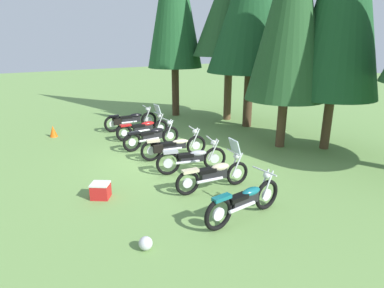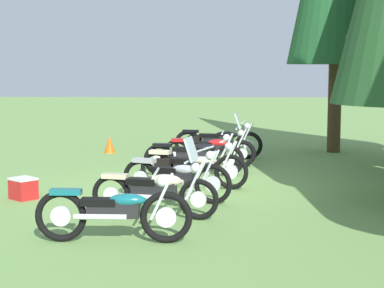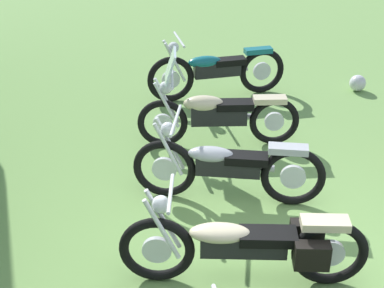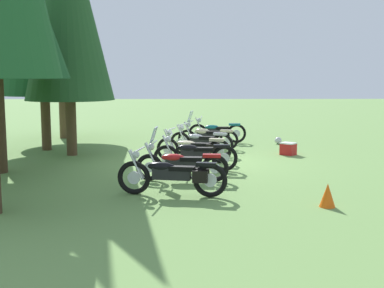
{
  "view_description": "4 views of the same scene",
  "coord_description": "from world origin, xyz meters",
  "px_view_note": "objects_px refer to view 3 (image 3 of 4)",
  "views": [
    {
      "loc": [
        8.62,
        -5.58,
        3.78
      ],
      "look_at": [
        1.12,
        0.12,
        0.78
      ],
      "focal_mm": 29.74,
      "sensor_mm": 36.0,
      "label": 1
    },
    {
      "loc": [
        13.02,
        0.57,
        2.46
      ],
      "look_at": [
        0.14,
        0.14,
        0.91
      ],
      "focal_mm": 59.58,
      "sensor_mm": 36.0,
      "label": 2
    },
    {
      "loc": [
        -4.03,
        1.7,
        3.88
      ],
      "look_at": [
        1.25,
        0.35,
        0.9
      ],
      "focal_mm": 55.01,
      "sensor_mm": 36.0,
      "label": 3
    },
    {
      "loc": [
        -14.89,
        0.41,
        2.62
      ],
      "look_at": [
        0.21,
        0.2,
        0.53
      ],
      "focal_mm": 46.84,
      "sensor_mm": 36.0,
      "label": 4
    }
  ],
  "objects_px": {
    "motorcycle_3": "(249,244)",
    "motorcycle_4": "(227,166)",
    "motorcycle_6": "(216,70)",
    "motorcycle_5": "(216,113)",
    "dropped_helmet": "(358,83)"
  },
  "relations": [
    {
      "from": "motorcycle_4",
      "to": "motorcycle_6",
      "type": "height_order",
      "value": "motorcycle_6"
    },
    {
      "from": "motorcycle_3",
      "to": "motorcycle_4",
      "type": "distance_m",
      "value": 1.4
    },
    {
      "from": "motorcycle_3",
      "to": "motorcycle_4",
      "type": "height_order",
      "value": "motorcycle_4"
    },
    {
      "from": "motorcycle_5",
      "to": "motorcycle_6",
      "type": "xyz_separation_m",
      "value": [
        1.53,
        -0.45,
        -0.02
      ]
    },
    {
      "from": "motorcycle_3",
      "to": "dropped_helmet",
      "type": "distance_m",
      "value": 5.08
    },
    {
      "from": "motorcycle_4",
      "to": "dropped_helmet",
      "type": "relative_size",
      "value": 7.76
    },
    {
      "from": "motorcycle_3",
      "to": "motorcycle_6",
      "type": "relative_size",
      "value": 1.01
    },
    {
      "from": "motorcycle_3",
      "to": "motorcycle_4",
      "type": "bearing_deg",
      "value": -82.77
    },
    {
      "from": "motorcycle_3",
      "to": "motorcycle_5",
      "type": "height_order",
      "value": "motorcycle_5"
    },
    {
      "from": "motorcycle_4",
      "to": "motorcycle_5",
      "type": "height_order",
      "value": "motorcycle_5"
    },
    {
      "from": "motorcycle_4",
      "to": "motorcycle_6",
      "type": "relative_size",
      "value": 0.93
    },
    {
      "from": "motorcycle_6",
      "to": "dropped_helmet",
      "type": "distance_m",
      "value": 2.37
    },
    {
      "from": "motorcycle_5",
      "to": "motorcycle_6",
      "type": "height_order",
      "value": "motorcycle_5"
    },
    {
      "from": "motorcycle_4",
      "to": "motorcycle_6",
      "type": "xyz_separation_m",
      "value": [
        2.85,
        -0.71,
        0.0
      ]
    },
    {
      "from": "motorcycle_4",
      "to": "motorcycle_3",
      "type": "bearing_deg",
      "value": 102.31
    }
  ]
}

